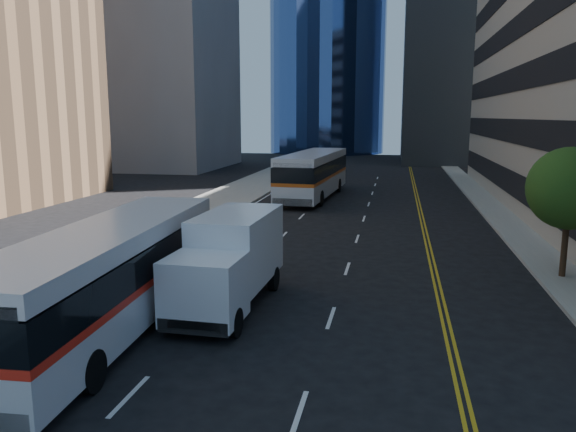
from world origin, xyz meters
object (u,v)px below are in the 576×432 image
object	(u,v)px
bus_rear	(314,173)
box_truck	(229,260)
street_tree	(570,189)
bus_front	(110,275)

from	to	relation	value
bus_rear	box_truck	distance (m)	26.17
bus_rear	box_truck	world-z (taller)	bus_rear
street_tree	box_truck	size ratio (longest dim) A/B	0.78
street_tree	bus_front	size ratio (longest dim) A/B	0.41
street_tree	bus_front	world-z (taller)	street_tree
street_tree	bus_rear	distance (m)	24.40
bus_front	bus_rear	distance (m)	28.97
street_tree	bus_front	xyz separation A→B (m)	(-14.86, -8.33, -1.90)
box_truck	bus_rear	bearing A→B (deg)	93.96
bus_rear	box_truck	bearing A→B (deg)	-84.18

